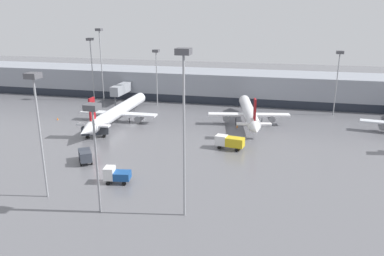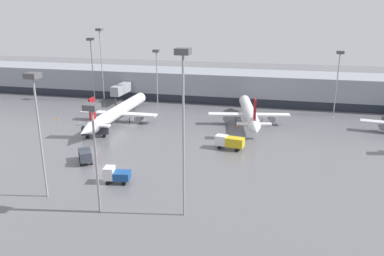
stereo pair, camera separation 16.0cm
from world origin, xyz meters
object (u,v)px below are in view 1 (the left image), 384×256
(apron_light_mast_3, at_px, (36,101))
(service_truck_2, at_px, (85,155))
(apron_light_mast_1, at_px, (184,91))
(apron_light_mast_4, at_px, (156,61))
(service_truck_1, at_px, (96,130))
(apron_light_mast_2, at_px, (100,46))
(service_truck_3, at_px, (230,141))
(traffic_cone_0, at_px, (58,119))
(traffic_cone_1, at_px, (237,126))
(apron_light_mast_0, at_px, (91,52))
(parked_jet_0, at_px, (118,111))
(parked_jet_1, at_px, (249,113))
(service_truck_0, at_px, (116,174))
(apron_light_mast_7, at_px, (94,127))
(apron_light_mast_5, at_px, (339,65))

(apron_light_mast_3, bearing_deg, service_truck_2, 94.92)
(apron_light_mast_1, relative_size, apron_light_mast_4, 1.36)
(service_truck_1, bearing_deg, apron_light_mast_2, 91.95)
(service_truck_3, distance_m, traffic_cone_0, 48.41)
(traffic_cone_1, height_order, apron_light_mast_0, apron_light_mast_0)
(parked_jet_0, relative_size, apron_light_mast_0, 2.03)
(apron_light_mast_0, relative_size, apron_light_mast_3, 1.04)
(parked_jet_1, xyz_separation_m, traffic_cone_1, (-2.45, -3.33, -2.69))
(apron_light_mast_3, bearing_deg, apron_light_mast_1, -1.13)
(apron_light_mast_0, distance_m, apron_light_mast_2, 3.61)
(parked_jet_1, bearing_deg, service_truck_1, 108.48)
(service_truck_0, distance_m, apron_light_mast_7, 14.48)
(service_truck_3, bearing_deg, service_truck_0, 61.37)
(service_truck_0, xyz_separation_m, apron_light_mast_7, (1.76, -9.24, 11.01))
(parked_jet_1, bearing_deg, apron_light_mast_1, 163.74)
(service_truck_0, bearing_deg, apron_light_mast_3, 30.75)
(apron_light_mast_1, distance_m, apron_light_mast_7, 12.82)
(traffic_cone_0, bearing_deg, service_truck_0, -45.62)
(apron_light_mast_3, bearing_deg, service_truck_1, 102.92)
(apron_light_mast_7, bearing_deg, parked_jet_0, 111.02)
(traffic_cone_0, bearing_deg, apron_light_mast_4, 47.72)
(apron_light_mast_5, bearing_deg, service_truck_1, -148.77)
(parked_jet_0, height_order, apron_light_mast_7, apron_light_mast_7)
(traffic_cone_0, distance_m, apron_light_mast_7, 54.16)
(service_truck_3, bearing_deg, parked_jet_1, -87.42)
(traffic_cone_1, height_order, apron_light_mast_2, apron_light_mast_2)
(traffic_cone_1, xyz_separation_m, apron_light_mast_0, (-48.30, 19.46, 14.91))
(apron_light_mast_0, distance_m, apron_light_mast_3, 67.03)
(traffic_cone_1, distance_m, apron_light_mast_1, 46.52)
(apron_light_mast_2, bearing_deg, service_truck_3, -37.94)
(apron_light_mast_4, bearing_deg, apron_light_mast_5, -0.18)
(apron_light_mast_2, height_order, apron_light_mast_5, apron_light_mast_2)
(service_truck_3, xyz_separation_m, traffic_cone_0, (-47.00, 11.53, -1.35))
(parked_jet_1, bearing_deg, service_truck_0, 144.67)
(service_truck_3, xyz_separation_m, apron_light_mast_7, (-14.00, -29.64, 10.86))
(apron_light_mast_0, bearing_deg, apron_light_mast_5, -1.17)
(parked_jet_1, relative_size, service_truck_2, 6.51)
(service_truck_2, bearing_deg, parked_jet_1, 106.01)
(apron_light_mast_7, bearing_deg, parked_jet_1, 71.59)
(service_truck_3, height_order, apron_light_mast_2, apron_light_mast_2)
(traffic_cone_0, xyz_separation_m, apron_light_mast_1, (44.71, -39.28, 17.07))
(parked_jet_1, bearing_deg, service_truck_2, 129.17)
(service_truck_2, relative_size, apron_light_mast_2, 0.23)
(service_truck_2, height_order, apron_light_mast_0, apron_light_mast_0)
(service_truck_1, relative_size, service_truck_3, 0.99)
(service_truck_3, bearing_deg, apron_light_mast_5, -116.45)
(parked_jet_1, height_order, apron_light_mast_1, apron_light_mast_1)
(parked_jet_1, bearing_deg, apron_light_mast_7, 150.76)
(parked_jet_1, bearing_deg, traffic_cone_0, 87.65)
(parked_jet_0, height_order, traffic_cone_0, parked_jet_0)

